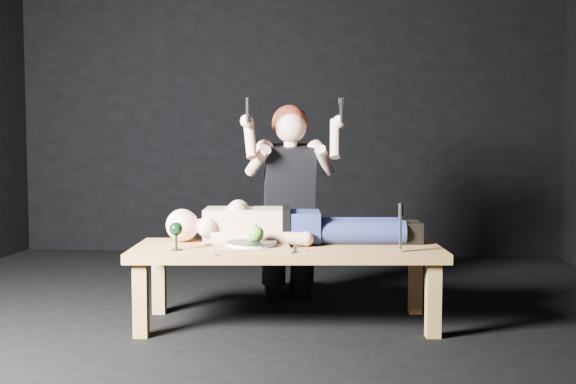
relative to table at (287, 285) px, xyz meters
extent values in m
plane|color=black|center=(-0.29, 0.05, -0.23)|extent=(5.00, 5.00, 0.00)
plane|color=black|center=(-0.29, 2.55, 1.27)|extent=(5.00, 0.00, 5.00)
cube|color=#AD7640|center=(0.00, 0.00, 0.00)|extent=(1.77, 0.81, 0.45)
cube|color=#A68153|center=(-0.17, -0.18, 0.24)|extent=(0.45, 0.36, 0.02)
cylinder|color=white|center=(-0.17, -0.18, 0.26)|extent=(0.32, 0.32, 0.02)
sphere|color=#469B1D|center=(-0.15, -0.17, 0.31)|extent=(0.09, 0.09, 0.09)
cube|color=#B2B2B7|center=(-0.37, -0.20, 0.23)|extent=(0.02, 0.18, 0.01)
cube|color=#B2B2B7|center=(0.05, -0.17, 0.23)|extent=(0.02, 0.18, 0.01)
cube|color=#B2B2B7|center=(0.08, -0.10, 0.23)|extent=(0.11, 0.16, 0.01)
camera|label=1|loc=(0.39, -3.83, 0.80)|focal=43.02mm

